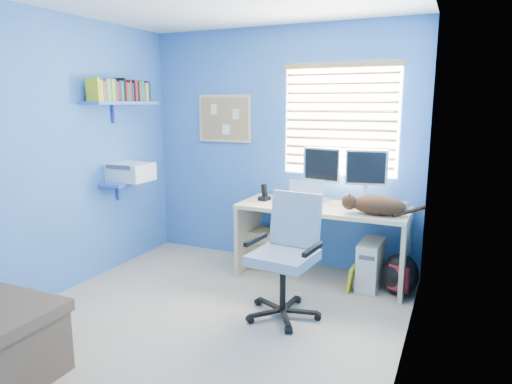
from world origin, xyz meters
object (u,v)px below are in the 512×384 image
at_px(desk, 322,242).
at_px(cat, 378,205).
at_px(laptop, 304,194).
at_px(tower_pc, 370,264).
at_px(office_chair, 286,271).

height_order(desk, cat, cat).
height_order(laptop, tower_pc, laptop).
bearing_deg(laptop, cat, -20.43).
bearing_deg(laptop, office_chair, -93.65).
bearing_deg(cat, office_chair, -138.45).
height_order(cat, tower_pc, cat).
relative_size(cat, office_chair, 0.48).
bearing_deg(tower_pc, laptop, -177.38).
relative_size(laptop, cat, 0.68).
relative_size(desk, office_chair, 1.63).
height_order(cat, office_chair, office_chair).
xyz_separation_m(cat, office_chair, (-0.59, -0.75, -0.45)).
height_order(desk, tower_pc, desk).
xyz_separation_m(laptop, tower_pc, (0.66, 0.01, -0.62)).
xyz_separation_m(laptop, office_chair, (0.13, -0.85, -0.48)).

